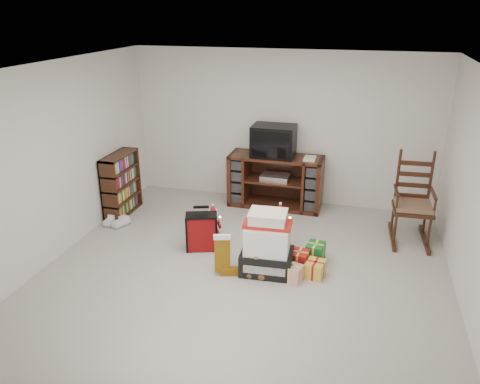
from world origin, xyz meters
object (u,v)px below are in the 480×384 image
at_px(tv_stand, 275,181).
at_px(bookshelf, 121,185).
at_px(gift_pile, 267,247).
at_px(red_suitcase, 202,232).
at_px(gift_cluster, 305,263).
at_px(teddy_bear, 258,262).
at_px(sneaker_pair, 116,222).
at_px(santa_figurine, 279,230).
at_px(rocking_chair, 412,209).
at_px(crt_television, 274,141).
at_px(mrs_claus_figurine, 213,227).

xyz_separation_m(tv_stand, bookshelf, (-2.30, -0.92, 0.04)).
distance_m(bookshelf, gift_pile, 2.85).
bearing_deg(bookshelf, gift_pile, -24.02).
relative_size(tv_stand, red_suitcase, 2.50).
bearing_deg(gift_cluster, red_suitcase, 171.68).
relative_size(bookshelf, red_suitcase, 1.61).
bearing_deg(teddy_bear, sneaker_pair, 161.43).
relative_size(teddy_bear, santa_figurine, 0.59).
xyz_separation_m(rocking_chair, santa_figurine, (-1.75, -0.75, -0.20)).
bearing_deg(crt_television, teddy_bear, -82.95).
relative_size(tv_stand, teddy_bear, 3.95).
height_order(teddy_bear, santa_figurine, santa_figurine).
height_order(bookshelf, crt_television, crt_television).
height_order(santa_figurine, crt_television, crt_television).
height_order(rocking_chair, gift_pile, rocking_chair).
bearing_deg(gift_pile, santa_figurine, 84.05).
distance_m(tv_stand, gift_pile, 2.11).
bearing_deg(rocking_chair, red_suitcase, -161.14).
bearing_deg(rocking_chair, santa_figurine, -159.62).
height_order(gift_pile, sneaker_pair, gift_pile).
height_order(teddy_bear, mrs_claus_figurine, mrs_claus_figurine).
relative_size(mrs_claus_figurine, gift_cluster, 0.73).
bearing_deg(gift_pile, sneaker_pair, 160.71).
xyz_separation_m(tv_stand, teddy_bear, (0.21, -2.18, -0.26)).
bearing_deg(bookshelf, teddy_bear, -26.62).
bearing_deg(bookshelf, crt_television, 22.06).
xyz_separation_m(gift_pile, mrs_claus_figurine, (-0.90, 0.61, -0.14)).
relative_size(santa_figurine, gift_cluster, 0.85).
distance_m(gift_pile, red_suitcase, 1.04).
relative_size(rocking_chair, gift_pile, 1.64).
bearing_deg(mrs_claus_figurine, rocking_chair, 17.06).
bearing_deg(santa_figurine, bookshelf, 169.75).
relative_size(bookshelf, crt_television, 1.45).
height_order(tv_stand, gift_cluster, tv_stand).
xyz_separation_m(red_suitcase, gift_cluster, (1.44, -0.21, -0.15)).
bearing_deg(bookshelf, red_suitcase, -26.77).
distance_m(rocking_chair, santa_figurine, 1.91).
distance_m(tv_stand, sneaker_pair, 2.62).
xyz_separation_m(rocking_chair, teddy_bear, (-1.87, -1.53, -0.28)).
relative_size(red_suitcase, santa_figurine, 0.94).
xyz_separation_m(teddy_bear, crt_television, (-0.26, 2.17, 0.94)).
distance_m(sneaker_pair, gift_cluster, 3.02).
height_order(bookshelf, gift_cluster, bookshelf).
bearing_deg(gift_pile, teddy_bear, -137.68).
relative_size(rocking_chair, red_suitcase, 2.16).
bearing_deg(bookshelf, gift_cluster, -18.57).
distance_m(tv_stand, red_suitcase, 1.88).
relative_size(mrs_claus_figurine, sneaker_pair, 1.55).
xyz_separation_m(red_suitcase, sneaker_pair, (-1.52, 0.37, -0.21)).
bearing_deg(gift_cluster, rocking_chair, 44.76).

